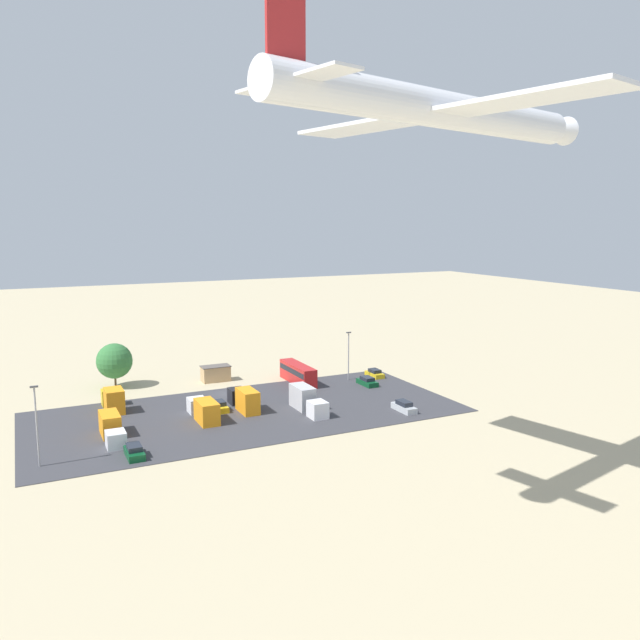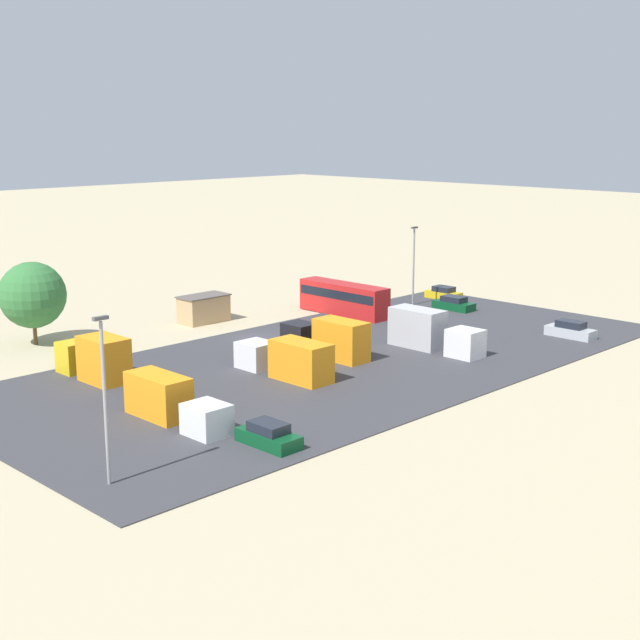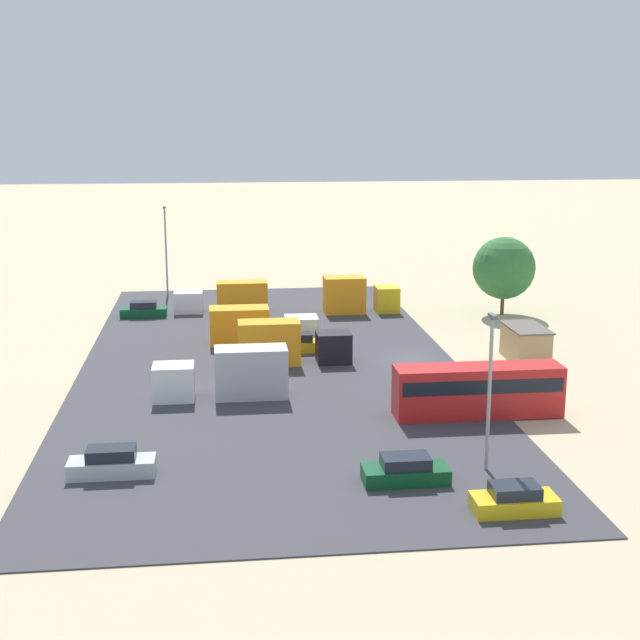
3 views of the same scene
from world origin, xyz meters
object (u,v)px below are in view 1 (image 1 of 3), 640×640
object	(u,v)px
parked_truck_0	(204,410)
parked_truck_1	(307,400)
parked_car_1	(404,407)
parked_car_2	(367,382)
airplane	(444,110)
parked_truck_4	(112,428)
parked_car_4	(375,374)
parked_car_3	(220,406)
shed_building	(216,373)
bus	(298,373)
parked_truck_2	(244,400)
parked_car_0	(134,452)
parked_truck_3	(113,400)

from	to	relation	value
parked_truck_0	parked_truck_1	bearing A→B (deg)	-9.75
parked_car_1	parked_truck_1	size ratio (longest dim) A/B	0.51
parked_car_2	airplane	world-z (taller)	airplane
parked_truck_4	airplane	xyz separation A→B (m)	(-26.93, 33.64, 37.05)
parked_car_4	airplane	world-z (taller)	airplane
parked_car_3	parked_truck_1	size ratio (longest dim) A/B	0.45
parked_car_4	parked_truck_1	size ratio (longest dim) A/B	0.45
shed_building	parked_car_4	size ratio (longest dim) A/B	1.23
bus	parked_car_2	distance (m)	12.36
parked_car_1	parked_truck_4	distance (m)	41.81
parked_truck_0	parked_truck_2	size ratio (longest dim) A/B	1.04
shed_building	parked_car_0	xyz separation A→B (m)	(19.52, 31.53, -0.70)
parked_car_2	parked_car_1	bearing A→B (deg)	80.16
parked_car_1	parked_truck_4	world-z (taller)	parked_truck_4
parked_truck_3	parked_truck_4	xyz separation A→B (m)	(1.95, 12.74, -0.28)
parked_car_3	parked_truck_4	world-z (taller)	parked_truck_4
parked_truck_3	bus	bearing A→B (deg)	5.40
parked_car_0	parked_truck_3	size ratio (longest dim) A/B	0.60
parked_car_0	parked_truck_4	bearing A→B (deg)	-79.36
parked_truck_0	airplane	distance (m)	53.46
parked_truck_1	parked_truck_3	bearing A→B (deg)	-26.29
parked_car_0	parked_car_3	bearing A→B (deg)	-137.17
parked_truck_2	parked_truck_4	bearing A→B (deg)	-167.36
shed_building	airplane	size ratio (longest dim) A/B	0.12
bus	parked_car_1	bearing A→B (deg)	108.33
parked_truck_1	bus	bearing A→B (deg)	-109.46
parked_truck_1	parked_truck_4	world-z (taller)	parked_truck_1
shed_building	parked_car_1	world-z (taller)	shed_building
parked_car_4	parked_truck_0	xyz separation A→B (m)	(35.13, 11.01, 0.84)
bus	parked_car_2	size ratio (longest dim) A/B	2.39
parked_car_0	parked_truck_1	world-z (taller)	parked_truck_1
parked_car_4	parked_truck_2	xyz separation A→B (m)	(28.27, 8.93, 0.97)
parked_truck_1	parked_car_4	bearing A→B (deg)	-145.84
shed_building	parked_car_0	size ratio (longest dim) A/B	1.17
parked_truck_3	parked_car_3	bearing A→B (deg)	-26.28
parked_truck_2	parked_truck_3	distance (m)	19.78
parked_car_1	parked_car_3	xyz separation A→B (m)	(24.91, -12.41, -0.03)
parked_car_3	parked_truck_3	xyz separation A→B (m)	(14.39, -7.11, 1.01)
parked_car_2	parked_truck_4	xyz separation A→B (m)	(43.96, 8.84, 0.75)
shed_building	parked_car_3	distance (m)	18.42
parked_truck_1	parked_car_1	bearing A→B (deg)	153.35
parked_car_3	parked_truck_4	bearing A→B (deg)	19.02
bus	parked_truck_3	distance (m)	31.98
parked_car_3	parked_truck_3	size ratio (longest dim) A/B	0.55
shed_building	parked_truck_3	size ratio (longest dim) A/B	0.70
parked_car_0	parked_truck_3	distance (m)	20.87
bus	parked_car_1	world-z (taller)	bus
parked_truck_1	airplane	bearing A→B (deg)	87.92
parked_truck_3	parked_truck_1	bearing A→B (deg)	-26.29
parked_truck_3	parked_car_1	bearing A→B (deg)	-26.41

